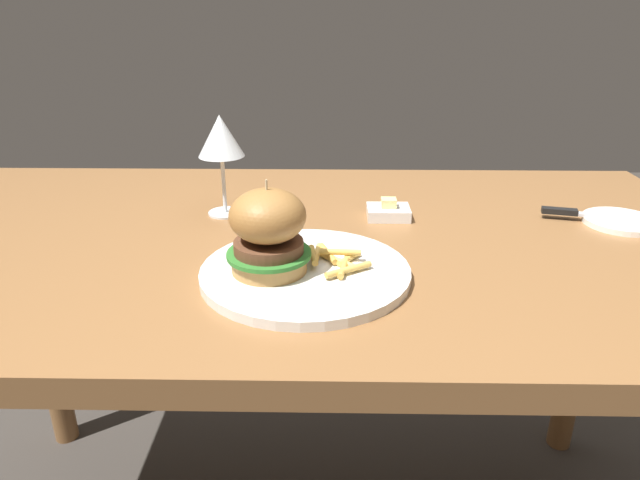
% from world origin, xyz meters
% --- Properties ---
extents(dining_table, '(1.45, 0.80, 0.74)m').
position_xyz_m(dining_table, '(0.00, 0.00, 0.65)').
color(dining_table, brown).
rests_on(dining_table, ground).
extents(main_plate, '(0.29, 0.29, 0.01)m').
position_xyz_m(main_plate, '(0.01, -0.16, 0.75)').
color(main_plate, white).
rests_on(main_plate, dining_table).
extents(burger_sandwich, '(0.12, 0.12, 0.13)m').
position_xyz_m(burger_sandwich, '(-0.04, -0.17, 0.81)').
color(burger_sandwich, '#B78447').
rests_on(burger_sandwich, main_plate).
extents(fries_pile, '(0.09, 0.11, 0.02)m').
position_xyz_m(fries_pile, '(0.06, -0.15, 0.76)').
color(fries_pile, '#EABC5B').
rests_on(fries_pile, main_plate).
extents(wine_glass, '(0.08, 0.08, 0.18)m').
position_xyz_m(wine_glass, '(-0.14, 0.10, 0.88)').
color(wine_glass, silver).
rests_on(wine_glass, dining_table).
extents(bread_plate, '(0.13, 0.13, 0.01)m').
position_xyz_m(bread_plate, '(0.55, 0.06, 0.74)').
color(bread_plate, white).
rests_on(bread_plate, dining_table).
extents(table_knife, '(0.20, 0.06, 0.01)m').
position_xyz_m(table_knife, '(0.51, 0.07, 0.75)').
color(table_knife, silver).
rests_on(table_knife, bread_plate).
extents(butter_dish, '(0.08, 0.06, 0.04)m').
position_xyz_m(butter_dish, '(0.15, 0.08, 0.75)').
color(butter_dish, white).
rests_on(butter_dish, dining_table).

